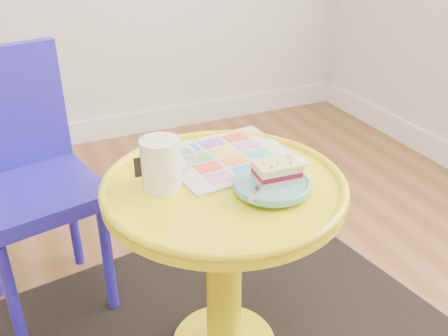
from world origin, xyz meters
name	(u,v)px	position (x,y,z in m)	size (l,w,h in m)	color
side_table	(224,236)	(0.53, 0.39, 0.40)	(0.58, 0.58, 0.55)	yellow
chair	(23,169)	(0.10, 0.86, 0.46)	(0.42, 0.42, 0.80)	#241BB1
newspaper	(228,157)	(0.60, 0.51, 0.56)	(0.32, 0.27, 0.01)	silver
mug	(162,162)	(0.40, 0.44, 0.62)	(0.13, 0.09, 0.12)	white
plate	(272,185)	(0.62, 0.31, 0.57)	(0.18, 0.18, 0.02)	#55AAB4
cake_slice	(277,171)	(0.63, 0.32, 0.60)	(0.11, 0.07, 0.04)	#D3BC8C
fork	(260,184)	(0.58, 0.31, 0.58)	(0.11, 0.12, 0.00)	silver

